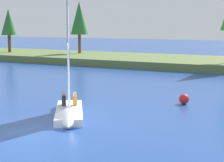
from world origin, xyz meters
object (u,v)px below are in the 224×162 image
object	(u,v)px
sailboat	(69,110)
channel_buoy	(184,99)
shoreline_tree_midleft	(79,18)
shoreline_tree_left	(9,23)

from	to	relation	value
sailboat	channel_buoy	distance (m)	7.20
shoreline_tree_midleft	channel_buoy	distance (m)	30.00
shoreline_tree_left	channel_buoy	bearing A→B (deg)	-31.81
shoreline_tree_left	channel_buoy	xyz separation A→B (m)	(29.84, -18.51, -4.53)
shoreline_tree_midleft	sailboat	distance (m)	32.39
sailboat	shoreline_tree_midleft	bearing A→B (deg)	178.56
channel_buoy	sailboat	bearing A→B (deg)	-122.87
sailboat	channel_buoy	bearing A→B (deg)	114.74
shoreline_tree_left	shoreline_tree_midleft	world-z (taller)	shoreline_tree_midleft
shoreline_tree_left	channel_buoy	size ratio (longest dim) A/B	10.08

